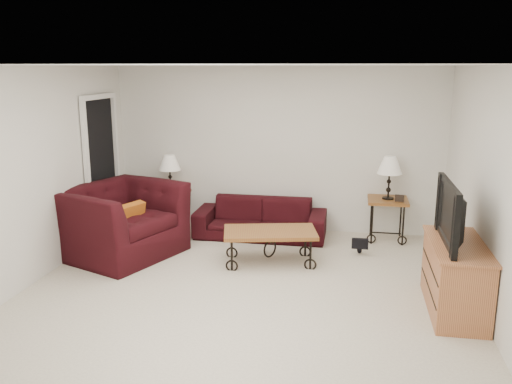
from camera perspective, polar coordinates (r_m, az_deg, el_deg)
ground at (r=6.16m, az=-1.17°, el=-10.59°), size 5.00×5.00×0.00m
wall_back at (r=8.19m, az=2.24°, el=4.54°), size 5.00×0.02×2.50m
wall_front at (r=3.45m, az=-9.55°, el=-7.95°), size 5.00×0.02×2.50m
wall_left at (r=6.71m, az=-22.65°, el=1.60°), size 0.02×5.00×2.50m
wall_right at (r=5.82m, az=23.66°, el=-0.15°), size 0.02×5.00×2.50m
ceiling at (r=5.63m, az=-1.30°, el=13.37°), size 5.00×5.00×0.00m
doorway at (r=8.15m, az=-16.13°, el=2.34°), size 0.08×0.94×2.04m
sofa at (r=7.96m, az=0.47°, el=-2.85°), size 1.93×0.75×0.56m
side_table_left at (r=8.48m, az=-9.01°, el=-1.93°), size 0.56×0.56×0.58m
side_table_right at (r=8.04m, az=13.76°, el=-2.86°), size 0.57×0.57×0.62m
lamp_left at (r=8.35m, az=-9.16°, el=1.94°), size 0.35×0.35×0.58m
lamp_right at (r=7.89m, az=14.01°, el=1.47°), size 0.35×0.35×0.62m
photo_frame_left at (r=8.31m, az=-10.41°, el=0.12°), size 0.12×0.04×0.10m
photo_frame_right at (r=7.82m, az=15.07°, el=-0.65°), size 0.12×0.04×0.10m
coffee_table at (r=6.93m, az=1.49°, el=-5.86°), size 1.28×0.88×0.44m
armchair at (r=7.38m, az=-14.19°, el=-3.02°), size 1.72×1.82×0.94m
throw_pillow at (r=7.26m, az=-13.29°, el=-2.84°), size 0.27×0.44×0.43m
tv_stand at (r=5.95m, az=20.47°, el=-8.51°), size 0.51×1.22×0.73m
television at (r=5.74m, az=20.82°, el=-2.16°), size 0.14×1.09×0.63m
backpack at (r=7.41m, az=11.03°, el=-4.85°), size 0.38×0.31×0.44m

